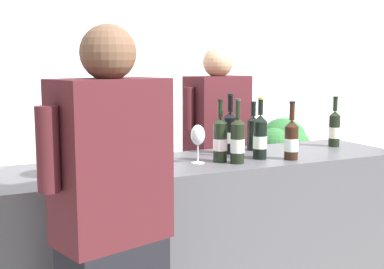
% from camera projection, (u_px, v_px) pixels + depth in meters
% --- Properties ---
extents(wall_back, '(8.00, 0.10, 2.80)m').
position_uv_depth(wall_back, '(91.00, 77.00, 5.12)').
color(wall_back, white).
rests_on(wall_back, ground_plane).
extents(counter, '(2.32, 0.63, 1.01)m').
position_uv_depth(counter, '(210.00, 246.00, 2.92)').
color(counter, '#4C4C51').
rests_on(counter, ground_plane).
extents(wine_bottle_0, '(0.08, 0.08, 0.33)m').
position_uv_depth(wine_bottle_0, '(291.00, 140.00, 2.84)').
color(wine_bottle_0, black).
rests_on(wine_bottle_0, counter).
extents(wine_bottle_1, '(0.07, 0.07, 0.32)m').
position_uv_depth(wine_bottle_1, '(334.00, 128.00, 3.28)').
color(wine_bottle_1, black).
rests_on(wine_bottle_1, counter).
extents(wine_bottle_2, '(0.08, 0.08, 0.35)m').
position_uv_depth(wine_bottle_2, '(260.00, 137.00, 2.86)').
color(wine_bottle_2, black).
rests_on(wine_bottle_2, counter).
extents(wine_bottle_3, '(0.07, 0.07, 0.30)m').
position_uv_depth(wine_bottle_3, '(253.00, 132.00, 3.14)').
color(wine_bottle_3, black).
rests_on(wine_bottle_3, counter).
extents(wine_bottle_4, '(0.08, 0.08, 0.35)m').
position_uv_depth(wine_bottle_4, '(130.00, 144.00, 2.61)').
color(wine_bottle_4, black).
rests_on(wine_bottle_4, counter).
extents(wine_bottle_5, '(0.08, 0.08, 0.34)m').
position_uv_depth(wine_bottle_5, '(220.00, 140.00, 2.77)').
color(wine_bottle_5, black).
rests_on(wine_bottle_5, counter).
extents(wine_bottle_6, '(0.07, 0.07, 0.33)m').
position_uv_depth(wine_bottle_6, '(157.00, 143.00, 2.63)').
color(wine_bottle_6, black).
rests_on(wine_bottle_6, counter).
extents(wine_bottle_7, '(0.08, 0.08, 0.33)m').
position_uv_depth(wine_bottle_7, '(98.00, 146.00, 2.61)').
color(wine_bottle_7, black).
rests_on(wine_bottle_7, counter).
extents(wine_bottle_8, '(0.08, 0.08, 0.35)m').
position_uv_depth(wine_bottle_8, '(237.00, 141.00, 2.74)').
color(wine_bottle_8, black).
rests_on(wine_bottle_8, counter).
extents(wine_bottle_9, '(0.08, 0.08, 0.36)m').
position_uv_depth(wine_bottle_9, '(230.00, 132.00, 3.02)').
color(wine_bottle_9, black).
rests_on(wine_bottle_9, counter).
extents(wine_glass, '(0.08, 0.08, 0.21)m').
position_uv_depth(wine_glass, '(198.00, 136.00, 2.74)').
color(wine_glass, silver).
rests_on(wine_glass, counter).
extents(ice_bucket, '(0.21, 0.21, 0.21)m').
position_uv_depth(ice_bucket, '(77.00, 155.00, 2.41)').
color(ice_bucket, silver).
rests_on(ice_bucket, counter).
extents(person_server, '(0.60, 0.33, 1.66)m').
position_uv_depth(person_server, '(217.00, 166.00, 3.69)').
color(person_server, black).
rests_on(person_server, ground_plane).
extents(person_guest, '(0.56, 0.35, 1.69)m').
position_uv_depth(person_guest, '(113.00, 250.00, 1.98)').
color(person_guest, black).
rests_on(person_guest, ground_plane).
extents(potted_shrub, '(0.65, 0.58, 1.08)m').
position_uv_depth(potted_shrub, '(273.00, 157.00, 4.33)').
color(potted_shrub, brown).
rests_on(potted_shrub, ground_plane).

